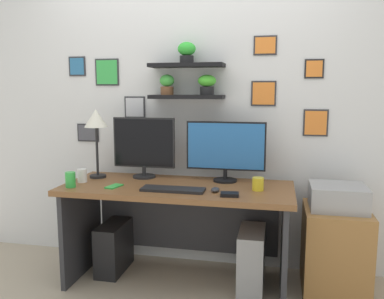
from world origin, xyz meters
TOP-DOWN VIEW (x-y plane):
  - ground_plane at (0.00, 0.00)m, footprint 8.00×8.00m
  - back_wall_assembly at (0.00, 0.44)m, footprint 4.40×0.24m
  - desk at (0.00, 0.06)m, footprint 1.67×0.68m
  - monitor_left at (-0.32, 0.22)m, footprint 0.50×0.18m
  - monitor_right at (0.32, 0.22)m, footprint 0.60×0.18m
  - keyboard at (0.01, -0.15)m, footprint 0.44×0.14m
  - computer_mouse at (0.30, -0.12)m, footprint 0.06×0.09m
  - desk_lamp at (-0.68, 0.13)m, footprint 0.18×0.18m
  - cell_phone at (-0.43, -0.14)m, footprint 0.10×0.15m
  - coffee_mug at (0.58, -0.01)m, footprint 0.08×0.08m
  - pen_cup at (-0.73, -0.04)m, footprint 0.07×0.07m
  - scissors_tray at (0.41, -0.21)m, footprint 0.13×0.09m
  - water_cup at (-0.73, -0.21)m, footprint 0.07×0.07m
  - drawer_cabinet at (1.13, 0.12)m, footprint 0.44×0.50m
  - printer at (1.13, 0.12)m, footprint 0.38×0.34m
  - computer_tower_left at (-0.55, 0.09)m, footprint 0.18×0.40m
  - computer_tower_right at (0.55, 0.01)m, footprint 0.18×0.40m

SIDE VIEW (x-z plane):
  - ground_plane at x=0.00m, z-range 0.00..0.00m
  - computer_tower_left at x=-0.55m, z-range 0.00..0.39m
  - computer_tower_right at x=0.55m, z-range 0.00..0.45m
  - drawer_cabinet at x=1.13m, z-range 0.00..0.61m
  - desk at x=0.00m, z-range 0.17..0.92m
  - printer at x=1.13m, z-range 0.61..0.78m
  - cell_phone at x=-0.43m, z-range 0.75..0.76m
  - keyboard at x=0.01m, z-range 0.75..0.77m
  - scissors_tray at x=0.41m, z-range 0.75..0.77m
  - computer_mouse at x=0.30m, z-range 0.75..0.78m
  - coffee_mug at x=0.58m, z-range 0.75..0.84m
  - pen_cup at x=-0.73m, z-range 0.75..0.85m
  - water_cup at x=-0.73m, z-range 0.75..0.86m
  - monitor_right at x=0.32m, z-range 0.77..1.23m
  - monitor_left at x=-0.32m, z-range 0.77..1.24m
  - desk_lamp at x=-0.68m, z-range 0.91..1.45m
  - back_wall_assembly at x=0.00m, z-range 0.01..2.71m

